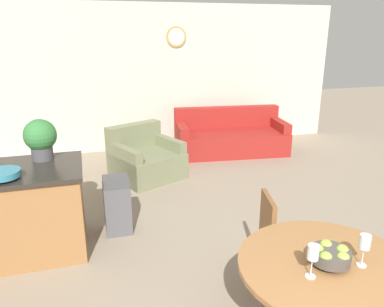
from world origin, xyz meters
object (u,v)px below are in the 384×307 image
dining_chair_far_side (280,238)px  wine_glass_left (313,254)px  potted_plant (40,138)px  dining_table (326,288)px  fruit_bowl (331,255)px  kitchen_island (31,210)px  trash_bin (117,205)px  couch (230,138)px  armchair (145,160)px  teal_bowl (2,174)px  wine_glass_right (365,243)px

dining_chair_far_side → wine_glass_left: 1.04m
dining_chair_far_side → potted_plant: bearing=-113.2°
dining_table → fruit_bowl: (-0.00, 0.00, 0.25)m
kitchen_island → dining_chair_far_side: bearing=-30.0°
dining_chair_far_side → trash_bin: 1.90m
dining_chair_far_side → couch: 3.96m
dining_table → couch: bearing=75.4°
dining_table → armchair: 3.87m
teal_bowl → kitchen_island: bearing=57.8°
wine_glass_right → potted_plant: size_ratio=0.51×
fruit_bowl → kitchen_island: size_ratio=0.23×
fruit_bowl → kitchen_island: 2.91m
fruit_bowl → trash_bin: size_ratio=0.39×
kitchen_island → potted_plant: potted_plant is taller
dining_chair_far_side → trash_bin: bearing=-124.4°
potted_plant → armchair: (1.32, 1.53, -0.88)m
armchair → teal_bowl: bearing=-152.8°
dining_chair_far_side → potted_plant: 2.58m
wine_glass_right → trash_bin: 2.71m
wine_glass_left → couch: (1.39, 4.69, -0.66)m
dining_table → couch: (1.20, 4.62, -0.32)m
potted_plant → kitchen_island: bearing=-122.0°
wine_glass_right → potted_plant: bearing=131.3°
fruit_bowl → trash_bin: bearing=117.6°
wine_glass_left → armchair: (-0.37, 3.89, -0.67)m
fruit_bowl → armchair: fruit_bowl is taller
wine_glass_left → couch: bearing=73.5°
fruit_bowl → armchair: bearing=98.3°
armchair → wine_glass_right: bearing=-103.0°
wine_glass_left → potted_plant: 2.92m
fruit_bowl → trash_bin: 2.55m
trash_bin → dining_table: bearing=-62.5°
wine_glass_right → armchair: wine_glass_right is taller
dining_table → dining_chair_far_side: size_ratio=1.33×
wine_glass_right → trash_bin: size_ratio=0.33×
dining_chair_far_side → kitchen_island: (-2.15, 1.24, -0.03)m
wine_glass_right → kitchen_island: size_ratio=0.20×
trash_bin → potted_plant: bearing=173.5°
couch → fruit_bowl: bearing=-97.6°
dining_chair_far_side → wine_glass_left: size_ratio=4.02×
trash_bin → armchair: size_ratio=0.54×
trash_bin → armchair: armchair is taller
kitchen_island → armchair: kitchen_island is taller
fruit_bowl → couch: size_ratio=0.12×
fruit_bowl → couch: (1.20, 4.62, -0.57)m
fruit_bowl → kitchen_island: (-2.03, 2.05, -0.39)m
dining_table → couch: couch is taller
wine_glass_left → armchair: wine_glass_left is taller
wine_glass_left → armchair: 3.97m
wine_glass_right → potted_plant: 3.15m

